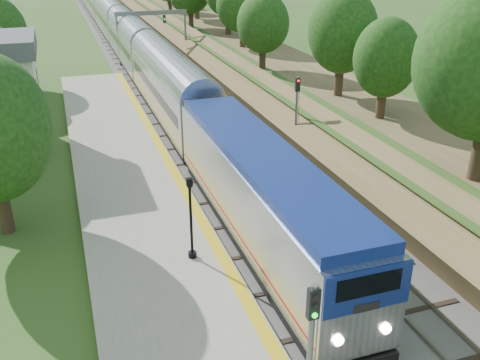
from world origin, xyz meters
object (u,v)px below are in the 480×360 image
object	(u,v)px
train	(121,32)
signal_farside	(296,109)
lamppost_far	(191,223)
signal_gantry	(151,23)
signal_platform	(310,349)

from	to	relation	value
train	signal_farside	size ratio (longest dim) A/B	22.89
lamppost_far	signal_farside	distance (m)	14.48
train	signal_gantry	bearing A→B (deg)	-76.75
signal_platform	signal_gantry	bearing A→B (deg)	84.34
train	lamppost_far	bearing A→B (deg)	-93.87
signal_gantry	signal_farside	xyz separation A→B (m)	(3.73, -33.08, -1.28)
signal_gantry	lamppost_far	xyz separation A→B (m)	(-6.13, -43.60, -2.65)
signal_gantry	lamppost_far	distance (m)	44.11
signal_gantry	lamppost_far	bearing A→B (deg)	-98.00
signal_gantry	signal_farside	world-z (taller)	signal_gantry
signal_farside	train	bearing A→B (deg)	98.10
lamppost_far	signal_farside	size ratio (longest dim) A/B	0.72
signal_gantry	signal_farside	bearing A→B (deg)	-83.57
lamppost_far	signal_gantry	bearing A→B (deg)	82.00
signal_gantry	signal_platform	distance (m)	54.51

